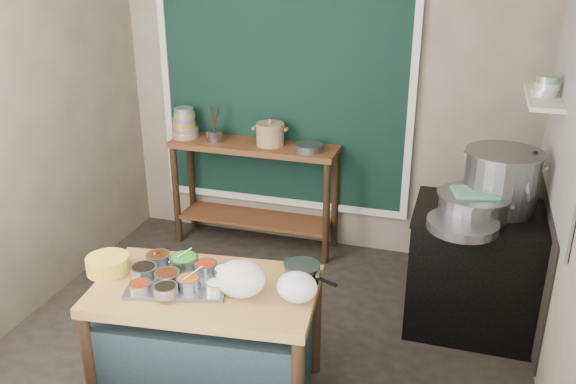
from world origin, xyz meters
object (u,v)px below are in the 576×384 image
(saucepan, at_px, (302,273))
(stock_pot, at_px, (501,180))
(condiment_tray, at_px, (180,281))
(ceramic_crock, at_px, (270,135))
(steamer, at_px, (473,205))
(prep_table, at_px, (209,341))
(yellow_basin, at_px, (108,264))
(back_counter, at_px, (255,195))
(utensil_cup, at_px, (215,135))
(stove_block, at_px, (477,272))

(saucepan, distance_m, stock_pot, 1.55)
(condiment_tray, height_order, ceramic_crock, ceramic_crock)
(stock_pot, height_order, steamer, stock_pot)
(prep_table, relative_size, ceramic_crock, 4.97)
(condiment_tray, bearing_deg, yellow_basin, -179.75)
(prep_table, distance_m, saucepan, 0.70)
(back_counter, height_order, saucepan, back_counter)
(saucepan, distance_m, utensil_cup, 2.15)
(stove_block, distance_m, yellow_basin, 2.46)
(prep_table, relative_size, yellow_basin, 5.04)
(condiment_tray, bearing_deg, utensil_cup, 107.47)
(prep_table, bearing_deg, condiment_tray, 179.83)
(ceramic_crock, bearing_deg, stock_pot, -19.57)
(saucepan, bearing_deg, prep_table, -136.43)
(stove_block, relative_size, yellow_basin, 3.63)
(stock_pot, distance_m, steamer, 0.27)
(prep_table, bearing_deg, stock_pot, 33.32)
(condiment_tray, height_order, steamer, steamer)
(condiment_tray, bearing_deg, stock_pot, 37.54)
(stove_block, height_order, condiment_tray, stove_block)
(utensil_cup, relative_size, steamer, 0.32)
(back_counter, distance_m, stove_block, 2.04)
(back_counter, height_order, condiment_tray, back_counter)
(back_counter, distance_m, ceramic_crock, 0.58)
(back_counter, xyz_separation_m, condiment_tray, (0.27, -1.96, 0.29))
(ceramic_crock, height_order, steamer, ceramic_crock)
(yellow_basin, bearing_deg, steamer, 29.53)
(utensil_cup, bearing_deg, saucepan, -53.71)
(stove_block, bearing_deg, utensil_cup, 162.46)
(prep_table, distance_m, utensil_cup, 2.16)
(condiment_tray, distance_m, ceramic_crock, 1.99)
(yellow_basin, bearing_deg, ceramic_crock, 80.15)
(condiment_tray, xyz_separation_m, yellow_basin, (-0.46, -0.00, 0.04))
(back_counter, height_order, stock_pot, stock_pot)
(yellow_basin, bearing_deg, condiment_tray, 0.25)
(prep_table, distance_m, back_counter, 1.99)
(saucepan, relative_size, utensil_cup, 1.35)
(ceramic_crock, bearing_deg, steamer, -26.35)
(back_counter, bearing_deg, utensil_cup, -176.53)
(yellow_basin, distance_m, steamer, 2.32)
(stove_block, distance_m, condiment_tray, 2.07)
(ceramic_crock, bearing_deg, condiment_tray, -86.55)
(prep_table, xyz_separation_m, steamer, (1.40, 1.12, 0.58))
(yellow_basin, bearing_deg, prep_table, 1.71)
(saucepan, height_order, utensil_cup, utensil_cup)
(yellow_basin, xyz_separation_m, stock_pot, (2.17, 1.32, 0.28))
(stove_block, xyz_separation_m, condiment_tray, (-1.63, -1.23, 0.34))
(saucepan, xyz_separation_m, utensil_cup, (-1.27, 1.73, 0.19))
(ceramic_crock, bearing_deg, saucepan, -66.11)
(back_counter, xyz_separation_m, saucepan, (0.92, -1.75, 0.33))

